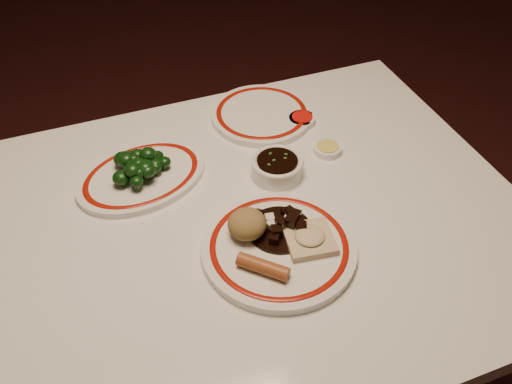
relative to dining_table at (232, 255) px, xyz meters
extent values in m
cube|color=white|center=(0.00, 0.00, 0.07)|extent=(1.20, 0.90, 0.04)
cylinder|color=black|center=(0.54, 0.39, -0.30)|extent=(0.06, 0.06, 0.71)
cylinder|color=white|center=(0.06, -0.10, 0.10)|extent=(0.38, 0.38, 0.02)
torus|color=maroon|center=(0.06, -0.10, 0.11)|extent=(0.33, 0.33, 0.00)
ellipsoid|color=olive|center=(0.02, -0.05, 0.14)|extent=(0.07, 0.07, 0.05)
cylinder|color=#9B5226|center=(0.01, -0.15, 0.12)|extent=(0.09, 0.09, 0.03)
cube|color=#CDBA90|center=(0.12, -0.11, 0.12)|extent=(0.10, 0.10, 0.01)
ellipsoid|color=#CDBA90|center=(0.12, -0.11, 0.13)|extent=(0.06, 0.06, 0.02)
cylinder|color=black|center=(0.08, -0.07, 0.11)|extent=(0.13, 0.13, 0.00)
cube|color=black|center=(0.12, -0.10, 0.12)|extent=(0.02, 0.02, 0.02)
cube|color=black|center=(0.11, -0.09, 0.12)|extent=(0.03, 0.03, 0.02)
cube|color=black|center=(0.11, -0.08, 0.12)|extent=(0.02, 0.02, 0.02)
cube|color=black|center=(0.06, -0.09, 0.12)|extent=(0.02, 0.02, 0.02)
cube|color=black|center=(0.08, -0.07, 0.13)|extent=(0.02, 0.02, 0.02)
cube|color=black|center=(0.09, -0.06, 0.12)|extent=(0.02, 0.02, 0.02)
cube|color=black|center=(0.07, -0.08, 0.12)|extent=(0.03, 0.03, 0.02)
cube|color=black|center=(0.11, -0.07, 0.12)|extent=(0.02, 0.02, 0.02)
cube|color=black|center=(0.10, -0.03, 0.12)|extent=(0.02, 0.02, 0.02)
cube|color=black|center=(0.11, -0.06, 0.13)|extent=(0.03, 0.03, 0.02)
cube|color=black|center=(0.08, -0.07, 0.13)|extent=(0.02, 0.02, 0.02)
cube|color=black|center=(0.07, -0.07, 0.12)|extent=(0.02, 0.02, 0.01)
cube|color=black|center=(0.08, -0.06, 0.13)|extent=(0.02, 0.02, 0.02)
cube|color=black|center=(0.05, -0.02, 0.12)|extent=(0.02, 0.02, 0.01)
cube|color=black|center=(0.10, -0.07, 0.13)|extent=(0.03, 0.03, 0.02)
cube|color=black|center=(0.08, -0.06, 0.12)|extent=(0.02, 0.02, 0.01)
cube|color=black|center=(0.11, -0.04, 0.12)|extent=(0.02, 0.02, 0.02)
cube|color=beige|center=(0.06, -0.06, 0.13)|extent=(0.02, 0.02, 0.01)
cube|color=beige|center=(0.07, -0.04, 0.12)|extent=(0.02, 0.02, 0.01)
cube|color=beige|center=(0.09, -0.07, 0.13)|extent=(0.02, 0.02, 0.01)
torus|color=maroon|center=(-0.13, 0.19, 0.11)|extent=(0.31, 0.31, 0.00)
cylinder|color=#23471C|center=(-0.16, 0.22, 0.11)|extent=(0.01, 0.01, 0.02)
ellipsoid|color=black|center=(-0.16, 0.22, 0.13)|extent=(0.04, 0.04, 0.03)
cylinder|color=#23471C|center=(-0.16, 0.23, 0.11)|extent=(0.01, 0.01, 0.01)
ellipsoid|color=black|center=(-0.16, 0.23, 0.13)|extent=(0.04, 0.04, 0.03)
cylinder|color=#23471C|center=(-0.12, 0.19, 0.11)|extent=(0.01, 0.01, 0.02)
ellipsoid|color=black|center=(-0.12, 0.19, 0.13)|extent=(0.03, 0.03, 0.03)
cylinder|color=#23471C|center=(-0.08, 0.20, 0.11)|extent=(0.01, 0.01, 0.01)
ellipsoid|color=black|center=(-0.08, 0.20, 0.13)|extent=(0.03, 0.03, 0.02)
cylinder|color=#23471C|center=(-0.15, 0.23, 0.11)|extent=(0.01, 0.01, 0.01)
ellipsoid|color=black|center=(-0.15, 0.23, 0.12)|extent=(0.03, 0.03, 0.02)
cylinder|color=#23471C|center=(-0.13, 0.18, 0.11)|extent=(0.01, 0.01, 0.01)
ellipsoid|color=black|center=(-0.13, 0.18, 0.13)|extent=(0.03, 0.03, 0.02)
cylinder|color=#23471C|center=(-0.10, 0.18, 0.11)|extent=(0.01, 0.01, 0.01)
ellipsoid|color=black|center=(-0.10, 0.18, 0.13)|extent=(0.03, 0.03, 0.02)
cylinder|color=#23471C|center=(-0.14, 0.24, 0.11)|extent=(0.01, 0.01, 0.01)
ellipsoid|color=black|center=(-0.14, 0.24, 0.13)|extent=(0.03, 0.03, 0.03)
cylinder|color=#23471C|center=(-0.13, 0.23, 0.11)|extent=(0.01, 0.01, 0.01)
ellipsoid|color=black|center=(-0.13, 0.23, 0.13)|extent=(0.03, 0.03, 0.02)
cylinder|color=#23471C|center=(-0.12, 0.20, 0.11)|extent=(0.01, 0.01, 0.02)
ellipsoid|color=black|center=(-0.12, 0.20, 0.13)|extent=(0.03, 0.03, 0.03)
cylinder|color=#23471C|center=(-0.13, 0.19, 0.11)|extent=(0.01, 0.01, 0.01)
ellipsoid|color=black|center=(-0.13, 0.19, 0.13)|extent=(0.03, 0.03, 0.02)
cylinder|color=#23471C|center=(-0.15, 0.23, 0.11)|extent=(0.01, 0.01, 0.01)
ellipsoid|color=black|center=(-0.15, 0.23, 0.13)|extent=(0.04, 0.04, 0.03)
cylinder|color=#23471C|center=(-0.15, 0.20, 0.11)|extent=(0.01, 0.01, 0.01)
ellipsoid|color=black|center=(-0.15, 0.20, 0.13)|extent=(0.03, 0.03, 0.03)
cylinder|color=#23471C|center=(-0.13, 0.20, 0.11)|extent=(0.01, 0.01, 0.01)
ellipsoid|color=black|center=(-0.13, 0.20, 0.13)|extent=(0.04, 0.04, 0.03)
cylinder|color=#23471C|center=(-0.12, 0.21, 0.11)|extent=(0.01, 0.01, 0.01)
ellipsoid|color=black|center=(-0.12, 0.21, 0.12)|extent=(0.03, 0.03, 0.02)
cylinder|color=#23471C|center=(-0.13, 0.20, 0.11)|extent=(0.01, 0.01, 0.01)
ellipsoid|color=black|center=(-0.13, 0.20, 0.13)|extent=(0.04, 0.04, 0.03)
cylinder|color=#23471C|center=(-0.10, 0.19, 0.11)|extent=(0.01, 0.01, 0.01)
ellipsoid|color=black|center=(-0.10, 0.19, 0.13)|extent=(0.03, 0.03, 0.03)
cylinder|color=#23471C|center=(-0.15, 0.15, 0.11)|extent=(0.01, 0.01, 0.01)
ellipsoid|color=black|center=(-0.15, 0.15, 0.13)|extent=(0.03, 0.03, 0.02)
cylinder|color=#23471C|center=(-0.10, 0.21, 0.11)|extent=(0.01, 0.01, 0.01)
ellipsoid|color=black|center=(-0.10, 0.21, 0.13)|extent=(0.04, 0.04, 0.03)
cylinder|color=#23471C|center=(-0.09, 0.21, 0.11)|extent=(0.01, 0.01, 0.01)
ellipsoid|color=black|center=(-0.09, 0.21, 0.13)|extent=(0.03, 0.03, 0.02)
cylinder|color=#23471C|center=(-0.11, 0.20, 0.11)|extent=(0.01, 0.01, 0.01)
ellipsoid|color=black|center=(-0.11, 0.20, 0.13)|extent=(0.03, 0.03, 0.02)
cylinder|color=#23471C|center=(-0.18, 0.17, 0.11)|extent=(0.01, 0.01, 0.01)
ellipsoid|color=black|center=(-0.18, 0.17, 0.13)|extent=(0.04, 0.04, 0.03)
ellipsoid|color=black|center=(-0.12, 0.16, 0.14)|extent=(0.04, 0.04, 0.03)
ellipsoid|color=black|center=(-0.13, 0.19, 0.14)|extent=(0.03, 0.03, 0.03)
ellipsoid|color=black|center=(-0.11, 0.21, 0.15)|extent=(0.04, 0.04, 0.03)
ellipsoid|color=black|center=(-0.13, 0.17, 0.14)|extent=(0.04, 0.04, 0.03)
ellipsoid|color=black|center=(-0.14, 0.21, 0.14)|extent=(0.03, 0.03, 0.02)
ellipsoid|color=black|center=(-0.15, 0.17, 0.15)|extent=(0.04, 0.04, 0.03)
ellipsoid|color=black|center=(-0.14, 0.17, 0.14)|extent=(0.03, 0.03, 0.02)
ellipsoid|color=black|center=(-0.13, 0.22, 0.14)|extent=(0.03, 0.03, 0.02)
cylinder|color=white|center=(0.14, 0.10, 0.11)|extent=(0.11, 0.11, 0.04)
cylinder|color=black|center=(0.14, 0.10, 0.13)|extent=(0.09, 0.09, 0.00)
cylinder|color=white|center=(0.27, 0.26, 0.10)|extent=(0.06, 0.06, 0.02)
cylinder|color=red|center=(0.27, 0.26, 0.11)|extent=(0.05, 0.05, 0.00)
cylinder|color=white|center=(0.28, 0.14, 0.10)|extent=(0.06, 0.06, 0.02)
cylinder|color=#D4C057|center=(0.28, 0.14, 0.11)|extent=(0.05, 0.05, 0.00)
cylinder|color=white|center=(0.19, 0.31, 0.10)|extent=(0.27, 0.27, 0.02)
torus|color=maroon|center=(0.19, 0.31, 0.11)|extent=(0.24, 0.24, 0.00)
camera|label=1|loc=(-0.23, -0.75, 0.91)|focal=40.00mm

